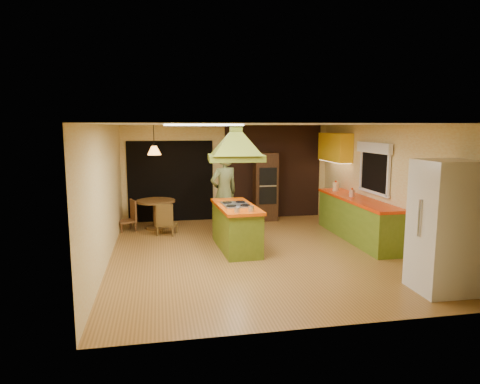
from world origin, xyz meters
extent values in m
plane|color=olive|center=(0.00, 0.00, 0.00)|extent=(6.50, 6.50, 0.00)
plane|color=beige|center=(0.00, 3.25, 1.25)|extent=(5.50, 0.00, 5.50)
plane|color=beige|center=(0.00, -3.25, 1.25)|extent=(5.50, 0.00, 5.50)
plane|color=beige|center=(-2.75, 0.00, 1.25)|extent=(0.00, 6.50, 6.50)
plane|color=beige|center=(2.75, 0.00, 1.25)|extent=(0.00, 6.50, 6.50)
plane|color=silver|center=(0.00, 0.00, 2.50)|extent=(6.50, 6.50, 0.00)
cube|color=#381E14|center=(1.25, 3.23, 1.25)|extent=(2.64, 0.03, 2.50)
cube|color=black|center=(-1.50, 3.23, 1.05)|extent=(2.20, 0.03, 2.10)
cube|color=olive|center=(2.45, 0.60, 0.43)|extent=(0.58, 3.00, 0.86)
cube|color=#E53807|center=(2.45, 0.60, 0.89)|extent=(0.62, 3.05, 0.06)
cube|color=yellow|center=(2.57, 2.20, 1.95)|extent=(0.34, 1.40, 0.70)
cube|color=black|center=(2.72, 0.40, 1.55)|extent=(0.03, 1.16, 0.96)
cube|color=white|center=(2.67, 0.40, 2.02)|extent=(0.10, 1.35, 0.22)
cube|color=white|center=(-1.10, -1.20, 2.48)|extent=(1.20, 0.60, 0.03)
cube|color=olive|center=(-0.29, 0.35, 0.42)|extent=(0.75, 1.76, 0.84)
cube|color=#D74C07|center=(-0.29, 0.35, 0.87)|extent=(0.82, 1.84, 0.06)
cube|color=silver|center=(-0.29, 0.35, 0.91)|extent=(0.56, 0.78, 0.02)
cube|color=olive|center=(-0.29, 0.35, 1.85)|extent=(1.13, 0.85, 0.13)
pyramid|color=olive|center=(-0.29, 0.35, 2.36)|extent=(1.13, 0.85, 0.45)
cube|color=olive|center=(-0.29, 0.35, 2.43)|extent=(0.22, 0.22, 0.14)
imported|color=#51592F|center=(-0.34, 1.60, 0.97)|extent=(0.83, 0.71, 1.93)
cube|color=silver|center=(2.35, -2.44, 0.99)|extent=(0.83, 0.78, 1.98)
cube|color=#3F2514|center=(0.96, 2.95, 0.89)|extent=(0.61, 0.60, 1.79)
cube|color=black|center=(0.96, 2.65, 1.19)|extent=(0.46, 0.04, 0.45)
cube|color=black|center=(0.96, 2.65, 0.69)|extent=(0.46, 0.04, 0.45)
cylinder|color=brown|center=(-1.89, 2.44, 0.68)|extent=(0.93, 0.93, 0.05)
cylinder|color=brown|center=(-1.89, 2.44, 0.35)|extent=(0.14, 0.14, 0.65)
cylinder|color=brown|center=(-1.89, 2.44, 0.03)|extent=(0.52, 0.52, 0.05)
cone|color=#FF9E3F|center=(-1.89, 2.44, 1.90)|extent=(0.34, 0.34, 0.21)
cylinder|color=beige|center=(2.40, 1.68, 1.02)|extent=(0.16, 0.16, 0.20)
cylinder|color=#F8F0C7|center=(2.40, 1.67, 1.02)|extent=(0.20, 0.20, 0.21)
cylinder|color=beige|center=(2.40, 0.79, 1.00)|extent=(0.15, 0.15, 0.16)
camera|label=1|loc=(-1.79, -7.95, 2.46)|focal=32.00mm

